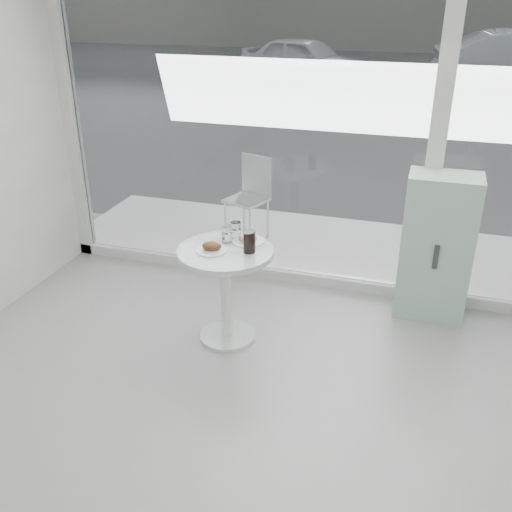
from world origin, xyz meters
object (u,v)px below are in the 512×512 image
(plate_donut, at_px, (248,240))
(cola_glass, at_px, (249,242))
(patio_chair, at_px, (251,192))
(car_white, at_px, (306,60))
(water_tumbler_a, at_px, (227,235))
(main_table, at_px, (226,276))
(water_tumbler_b, at_px, (236,231))
(plate_fritter, at_px, (212,248))
(mint_cabinet, at_px, (436,247))

(plate_donut, relative_size, cola_glass, 1.41)
(patio_chair, height_order, car_white, car_white)
(water_tumbler_a, height_order, cola_glass, cola_glass)
(patio_chair, bearing_deg, main_table, -58.92)
(plate_donut, relative_size, water_tumbler_a, 1.85)
(main_table, height_order, patio_chair, patio_chair)
(patio_chair, distance_m, car_white, 11.03)
(main_table, height_order, water_tumbler_b, water_tumbler_b)
(plate_fritter, xyz_separation_m, water_tumbler_b, (0.09, 0.28, 0.03))
(plate_fritter, bearing_deg, water_tumbler_b, 72.78)
(main_table, bearing_deg, car_white, 100.06)
(main_table, xyz_separation_m, water_tumbler_b, (0.00, 0.23, 0.28))
(mint_cabinet, height_order, car_white, car_white)
(patio_chair, height_order, water_tumbler_b, patio_chair)
(mint_cabinet, distance_m, patio_chair, 2.16)
(car_white, xyz_separation_m, plate_donut, (2.38, -12.58, 0.16))
(patio_chair, bearing_deg, water_tumbler_b, -57.20)
(plate_donut, distance_m, water_tumbler_a, 0.16)
(plate_fritter, bearing_deg, main_table, 33.27)
(plate_donut, xyz_separation_m, water_tumbler_a, (-0.15, -0.04, 0.04))
(water_tumbler_b, bearing_deg, water_tumbler_a, -112.27)
(plate_fritter, bearing_deg, water_tumbler_a, 75.27)
(main_table, height_order, mint_cabinet, mint_cabinet)
(main_table, xyz_separation_m, plate_donut, (0.12, 0.18, 0.24))
(main_table, distance_m, mint_cabinet, 1.74)
(main_table, distance_m, patio_chair, 1.92)
(patio_chair, relative_size, plate_donut, 3.69)
(mint_cabinet, height_order, cola_glass, mint_cabinet)
(main_table, bearing_deg, patio_chair, 102.12)
(patio_chair, distance_m, plate_fritter, 1.98)
(water_tumbler_a, distance_m, cola_glass, 0.25)
(main_table, xyz_separation_m, plate_fritter, (-0.08, -0.05, 0.25))
(water_tumbler_a, height_order, water_tumbler_b, water_tumbler_b)
(patio_chair, distance_m, water_tumbler_b, 1.73)
(mint_cabinet, xyz_separation_m, water_tumbler_a, (-1.54, -0.74, 0.22))
(mint_cabinet, relative_size, cola_glass, 7.19)
(car_white, relative_size, plate_fritter, 16.30)
(water_tumbler_a, relative_size, water_tumbler_b, 0.99)
(main_table, distance_m, plate_fritter, 0.27)
(plate_fritter, height_order, plate_donut, plate_fritter)
(water_tumbler_b, bearing_deg, patio_chair, 103.83)
(patio_chair, bearing_deg, water_tumbler_a, -59.05)
(main_table, xyz_separation_m, water_tumbler_a, (-0.03, 0.14, 0.28))
(patio_chair, bearing_deg, car_white, 118.66)
(plate_donut, bearing_deg, car_white, 100.72)
(main_table, bearing_deg, cola_glass, 3.26)
(car_white, distance_m, plate_donut, 12.80)
(car_white, xyz_separation_m, cola_glass, (2.45, -12.74, 0.22))
(main_table, bearing_deg, water_tumbler_a, 103.73)
(main_table, distance_m, car_white, 12.95)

